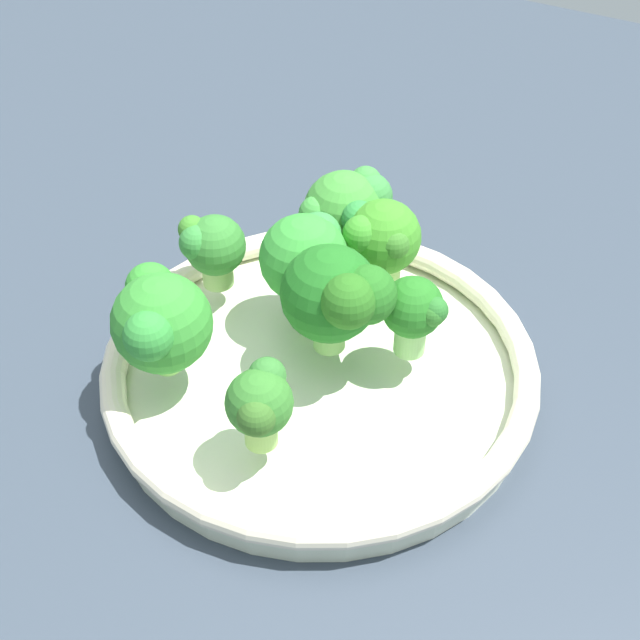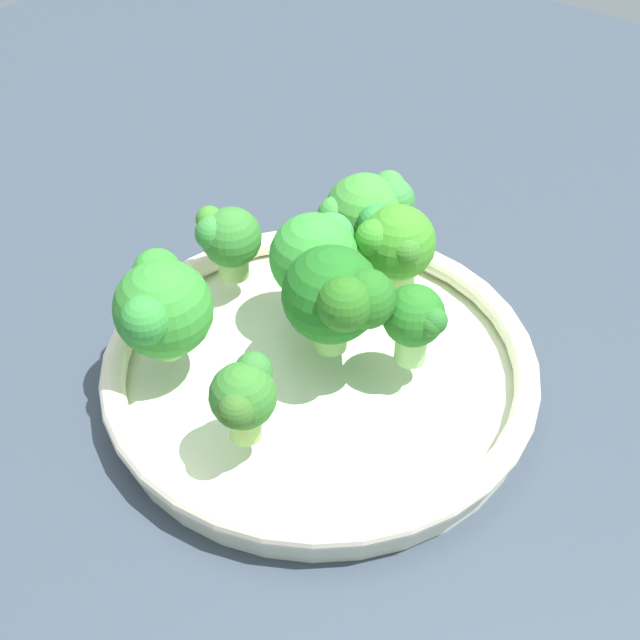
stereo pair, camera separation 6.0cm
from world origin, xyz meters
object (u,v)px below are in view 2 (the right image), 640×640
at_px(broccoli_floret_0, 244,397).
at_px(broccoli_floret_6, 339,297).
at_px(broccoli_floret_1, 415,320).
at_px(broccoli_floret_2, 161,307).
at_px(broccoli_floret_4, 367,212).
at_px(broccoli_floret_5, 317,255).
at_px(broccoli_floret_3, 227,238).
at_px(bowl, 320,370).
at_px(broccoli_floret_7, 395,244).

bearing_deg(broccoli_floret_0, broccoli_floret_6, -2.66).
height_order(broccoli_floret_1, broccoli_floret_6, broccoli_floret_6).
bearing_deg(broccoli_floret_2, broccoli_floret_0, -106.44).
distance_m(broccoli_floret_1, broccoli_floret_4, 0.12).
distance_m(broccoli_floret_1, broccoli_floret_5, 0.09).
distance_m(broccoli_floret_3, broccoli_floret_6, 0.11).
xyz_separation_m(broccoli_floret_1, broccoli_floret_4, (0.08, 0.09, 0.00)).
bearing_deg(broccoli_floret_5, bowl, -142.20).
bearing_deg(broccoli_floret_5, broccoli_floret_1, -97.38).
relative_size(broccoli_floret_2, broccoli_floret_6, 0.92).
bearing_deg(broccoli_floret_0, broccoli_floret_3, 43.25).
bearing_deg(broccoli_floret_6, broccoli_floret_7, 4.27).
bearing_deg(broccoli_floret_2, broccoli_floret_5, -27.27).
bearing_deg(broccoli_floret_3, broccoli_floret_4, -39.49).
bearing_deg(broccoli_floret_1, bowl, 120.30).
distance_m(broccoli_floret_3, broccoli_floret_7, 0.12).
xyz_separation_m(broccoli_floret_3, broccoli_floret_6, (-0.02, -0.11, 0.01)).
bearing_deg(broccoli_floret_1, broccoli_floret_4, 48.38).
bearing_deg(broccoli_floret_6, broccoli_floret_0, 177.34).
bearing_deg(broccoli_floret_4, broccoli_floret_1, -131.62).
distance_m(broccoli_floret_4, broccoli_floret_5, 0.07).
height_order(broccoli_floret_1, broccoli_floret_5, broccoli_floret_5).
bearing_deg(broccoli_floret_4, broccoli_floret_6, -156.23).
bearing_deg(broccoli_floret_2, bowl, -55.47).
height_order(broccoli_floret_5, broccoli_floret_6, broccoli_floret_6).
relative_size(broccoli_floret_0, broccoli_floret_4, 0.83).
xyz_separation_m(broccoli_floret_2, broccoli_floret_4, (0.17, -0.05, -0.00)).
bearing_deg(broccoli_floret_7, broccoli_floret_3, 117.81).
xyz_separation_m(broccoli_floret_2, broccoli_floret_5, (0.10, -0.05, 0.00)).
bearing_deg(broccoli_floret_0, broccoli_floret_1, -22.82).
distance_m(broccoli_floret_5, broccoli_floret_6, 0.05).
bearing_deg(broccoli_floret_1, broccoli_floret_3, 90.55).
bearing_deg(broccoli_floret_1, broccoli_floret_5, 82.62).
bearing_deg(broccoli_floret_3, broccoli_floret_0, -136.75).
distance_m(broccoli_floret_2, broccoli_floret_3, 0.09).
height_order(broccoli_floret_3, broccoli_floret_7, broccoli_floret_7).
bearing_deg(broccoli_floret_3, broccoli_floret_6, -100.80).
relative_size(broccoli_floret_3, broccoli_floret_6, 0.72).
height_order(broccoli_floret_4, broccoli_floret_7, broccoli_floret_7).
xyz_separation_m(broccoli_floret_0, broccoli_floret_4, (0.19, 0.04, 0.00)).
bearing_deg(broccoli_floret_2, broccoli_floret_4, -16.04).
relative_size(broccoli_floret_4, broccoli_floret_7, 0.97).
bearing_deg(bowl, broccoli_floret_2, 124.53).
bearing_deg(broccoli_floret_4, broccoli_floret_2, 163.96).
bearing_deg(broccoli_floret_7, broccoli_floret_5, 140.22).
xyz_separation_m(broccoli_floret_0, broccoli_floret_5, (0.12, 0.04, 0.01)).
bearing_deg(broccoli_floret_7, broccoli_floret_4, 57.47).
distance_m(broccoli_floret_6, broccoli_floret_7, 0.08).
xyz_separation_m(broccoli_floret_5, broccoli_floret_7, (0.04, -0.04, -0.00)).
height_order(broccoli_floret_1, broccoli_floret_2, broccoli_floret_2).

